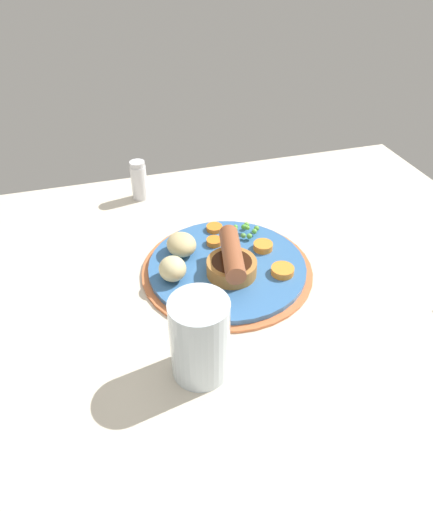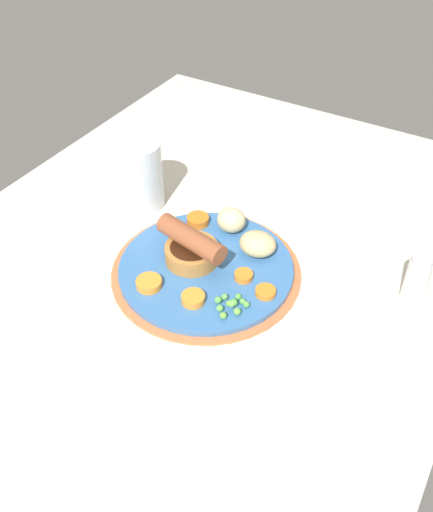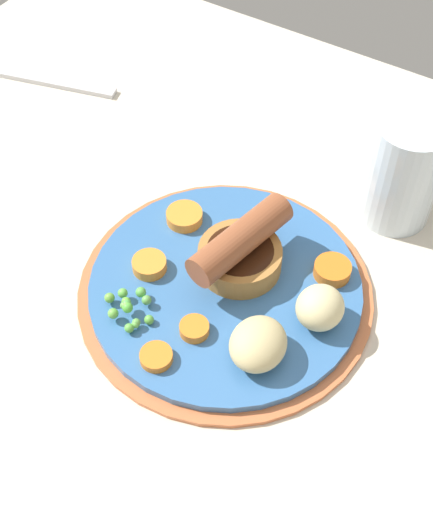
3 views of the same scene
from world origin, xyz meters
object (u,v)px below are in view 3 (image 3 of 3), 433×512
at_px(pea_pile, 129,307).
at_px(fork, 48,81).
at_px(carrot_slice_0, 194,329).
at_px(sausage_pudding, 241,250).
at_px(drinking_glass, 403,171).
at_px(carrot_slice_3, 149,265).
at_px(potato_chunk_0, 258,344).
at_px(carrot_slice_5, 156,357).
at_px(carrot_slice_2, 184,216).
at_px(dinner_plate, 225,289).
at_px(carrot_slice_1, 332,270).
at_px(potato_chunk_1, 320,308).

xyz_separation_m(pea_pile, fork, (-0.30, 0.24, -0.02)).
bearing_deg(pea_pile, carrot_slice_0, 12.74).
bearing_deg(sausage_pudding, drinking_glass, 161.18).
distance_m(carrot_slice_3, drinking_glass, 0.27).
bearing_deg(carrot_slice_3, fork, 147.43).
bearing_deg(drinking_glass, fork, -177.08).
height_order(potato_chunk_0, carrot_slice_5, potato_chunk_0).
distance_m(carrot_slice_2, fork, 0.31).
height_order(dinner_plate, carrot_slice_1, carrot_slice_1).
distance_m(dinner_plate, potato_chunk_0, 0.09).
distance_m(dinner_plate, sausage_pudding, 0.04).
relative_size(pea_pile, fork, 0.30).
distance_m(potato_chunk_1, fork, 0.48).
xyz_separation_m(pea_pile, drinking_glass, (0.15, 0.26, 0.04)).
xyz_separation_m(carrot_slice_0, carrot_slice_2, (-0.08, 0.11, 0.00)).
distance_m(potato_chunk_1, carrot_slice_0, 0.11).
xyz_separation_m(sausage_pudding, carrot_slice_5, (-0.01, -0.13, -0.02)).
bearing_deg(carrot_slice_2, carrot_slice_1, 6.00).
height_order(sausage_pudding, carrot_slice_2, sausage_pudding).
height_order(pea_pile, drinking_glass, drinking_glass).
bearing_deg(carrot_slice_5, sausage_pudding, 86.27).
bearing_deg(dinner_plate, carrot_slice_3, -162.38).
xyz_separation_m(dinner_plate, carrot_slice_2, (-0.08, 0.05, 0.01)).
relative_size(pea_pile, carrot_slice_0, 1.96).
xyz_separation_m(dinner_plate, carrot_slice_5, (-0.01, -0.10, 0.01)).
bearing_deg(sausage_pudding, dinner_plate, 10.48).
bearing_deg(carrot_slice_1, carrot_slice_5, -117.86).
bearing_deg(carrot_slice_0, drinking_glass, 69.97).
height_order(potato_chunk_0, carrot_slice_2, potato_chunk_0).
distance_m(carrot_slice_1, carrot_slice_3, 0.18).
bearing_deg(carrot_slice_5, fork, 143.16).
bearing_deg(carrot_slice_3, sausage_pudding, 34.44).
distance_m(dinner_plate, fork, 0.40).
height_order(carrot_slice_0, carrot_slice_5, carrot_slice_0).
height_order(pea_pile, potato_chunk_0, potato_chunk_0).
relative_size(fork, drinking_glass, 1.52).
xyz_separation_m(carrot_slice_1, drinking_glass, (0.01, 0.12, 0.04)).
distance_m(dinner_plate, pea_pile, 0.10).
bearing_deg(potato_chunk_0, carrot_slice_2, 145.22).
height_order(potato_chunk_0, potato_chunk_1, potato_chunk_1).
relative_size(dinner_plate, carrot_slice_3, 8.53).
height_order(carrot_slice_2, fork, carrot_slice_2).
bearing_deg(fork, carrot_slice_1, -27.63).
height_order(potato_chunk_1, carrot_slice_0, potato_chunk_1).
xyz_separation_m(dinner_plate, carrot_slice_3, (-0.07, -0.02, 0.01)).
height_order(dinner_plate, carrot_slice_0, carrot_slice_0).
distance_m(potato_chunk_1, carrot_slice_2, 0.18).
distance_m(pea_pile, carrot_slice_0, 0.06).
relative_size(carrot_slice_2, drinking_glass, 0.31).
bearing_deg(carrot_slice_5, carrot_slice_1, 62.14).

